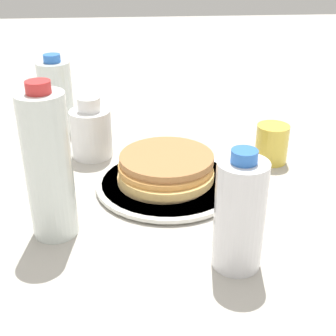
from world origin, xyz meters
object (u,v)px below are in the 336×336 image
(water_bottle_mid, at_px, (56,98))
(water_bottle_far, at_px, (48,166))
(pancake_stack, at_px, (166,169))
(cream_jug, at_px, (91,131))
(water_bottle_near, at_px, (240,214))
(plate, at_px, (168,183))
(juice_glass, at_px, (272,144))

(water_bottle_mid, bearing_deg, water_bottle_far, -173.79)
(pancake_stack, xyz_separation_m, cream_jug, (0.15, 0.15, 0.02))
(water_bottle_near, relative_size, water_bottle_far, 0.73)
(plate, relative_size, cream_jug, 2.08)
(cream_jug, relative_size, water_bottle_far, 0.52)
(plate, relative_size, water_bottle_far, 1.09)
(water_bottle_near, height_order, water_bottle_far, water_bottle_far)
(plate, distance_m, water_bottle_mid, 0.39)
(juice_glass, xyz_separation_m, water_bottle_far, (-0.23, 0.42, 0.08))
(plate, distance_m, water_bottle_near, 0.27)
(plate, xyz_separation_m, water_bottle_far, (-0.14, 0.20, 0.11))
(water_bottle_mid, bearing_deg, water_bottle_near, -148.64)
(plate, xyz_separation_m, water_bottle_near, (-0.24, -0.08, 0.08))
(cream_jug, xyz_separation_m, water_bottle_mid, (0.14, 0.09, 0.03))
(water_bottle_near, bearing_deg, plate, 18.69)
(water_bottle_mid, distance_m, water_bottle_far, 0.43)
(water_bottle_near, bearing_deg, pancake_stack, 19.50)
(plate, bearing_deg, juice_glass, -67.81)
(juice_glass, xyz_separation_m, water_bottle_mid, (0.20, 0.47, 0.05))
(cream_jug, bearing_deg, water_bottle_far, 171.76)
(juice_glass, xyz_separation_m, water_bottle_near, (-0.33, 0.15, 0.05))
(plate, xyz_separation_m, water_bottle_mid, (0.29, 0.24, 0.08))
(pancake_stack, relative_size, water_bottle_near, 1.05)
(juice_glass, relative_size, water_bottle_near, 0.44)
(plate, height_order, juice_glass, juice_glass)
(water_bottle_near, xyz_separation_m, water_bottle_far, (0.10, 0.28, 0.03))
(plate, relative_size, pancake_stack, 1.42)
(plate, relative_size, juice_glass, 3.38)
(water_bottle_mid, bearing_deg, cream_jug, -147.21)
(juice_glass, relative_size, water_bottle_mid, 0.43)
(pancake_stack, bearing_deg, plate, -103.40)
(pancake_stack, bearing_deg, water_bottle_mid, 39.49)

